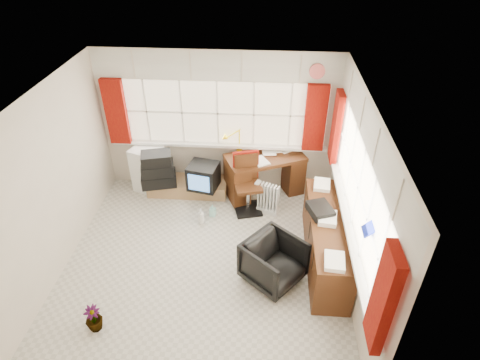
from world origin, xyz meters
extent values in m
plane|color=beige|center=(0.00, 0.00, 0.00)|extent=(4.00, 4.00, 0.00)
plane|color=beige|center=(0.00, 2.00, 1.25)|extent=(4.00, 0.00, 4.00)
plane|color=beige|center=(0.00, -2.00, 1.25)|extent=(4.00, 0.00, 4.00)
plane|color=beige|center=(-2.00, 0.00, 1.25)|extent=(0.00, 4.00, 4.00)
plane|color=beige|center=(2.00, 0.00, 1.25)|extent=(0.00, 4.00, 4.00)
plane|color=white|center=(0.00, 0.00, 2.50)|extent=(4.00, 4.00, 0.00)
plane|color=beige|center=(0.00, 1.98, 1.45)|extent=(3.60, 0.00, 3.60)
cube|color=white|center=(0.00, 1.94, 0.87)|extent=(3.70, 0.12, 0.05)
cube|color=white|center=(-1.20, 1.97, 1.45)|extent=(0.03, 0.02, 1.10)
cube|color=white|center=(-0.60, 1.97, 1.45)|extent=(0.03, 0.02, 1.10)
cube|color=white|center=(0.00, 1.97, 1.45)|extent=(0.03, 0.02, 1.10)
cube|color=white|center=(0.60, 1.97, 1.45)|extent=(0.03, 0.02, 1.10)
cube|color=white|center=(1.20, 1.97, 1.45)|extent=(0.03, 0.02, 1.10)
plane|color=beige|center=(1.98, 0.00, 1.45)|extent=(0.00, 3.60, 3.60)
cube|color=white|center=(1.94, 0.00, 0.87)|extent=(0.12, 3.70, 0.05)
cube|color=white|center=(1.97, -1.20, 1.45)|extent=(0.02, 0.03, 1.10)
cube|color=white|center=(1.97, -0.60, 1.45)|extent=(0.02, 0.03, 1.10)
cube|color=white|center=(1.97, 0.00, 1.45)|extent=(0.02, 0.03, 1.10)
cube|color=white|center=(1.97, 0.60, 1.45)|extent=(0.02, 0.03, 1.10)
cube|color=white|center=(1.97, 1.20, 1.45)|extent=(0.02, 0.03, 1.10)
cube|color=maroon|center=(-1.70, 1.90, 1.46)|extent=(0.35, 0.10, 1.15)
cube|color=maroon|center=(1.60, 1.90, 1.46)|extent=(0.35, 0.10, 1.15)
cube|color=maroon|center=(1.90, 1.60, 1.46)|extent=(0.10, 0.35, 1.15)
cube|color=maroon|center=(1.90, -1.70, 1.46)|extent=(0.10, 0.35, 1.15)
cube|color=silver|center=(0.00, 1.96, 2.25)|extent=(3.95, 0.08, 0.48)
cube|color=silver|center=(1.96, 0.00, 2.25)|extent=(0.08, 3.95, 0.48)
cube|color=#4F2A12|center=(0.82, 1.80, 0.73)|extent=(1.48, 1.13, 0.06)
cube|color=#4F2A12|center=(0.35, 1.59, 0.35)|extent=(0.52, 0.66, 0.70)
cube|color=#4F2A12|center=(1.28, 2.01, 0.35)|extent=(0.52, 0.66, 0.70)
cube|color=white|center=(0.82, 1.80, 0.78)|extent=(0.33, 0.37, 0.02)
cube|color=white|center=(0.82, 1.80, 0.78)|extent=(0.33, 0.37, 0.02)
cube|color=white|center=(0.82, 1.80, 0.78)|extent=(0.33, 0.37, 0.02)
cube|color=white|center=(0.82, 1.80, 0.79)|extent=(0.33, 0.37, 0.02)
cylinder|color=#FBE80A|center=(0.36, 1.98, 0.77)|extent=(0.10, 0.10, 0.02)
cylinder|color=#FBE80A|center=(0.36, 1.98, 0.96)|extent=(0.02, 0.02, 0.38)
cone|color=#FBE80A|center=(0.36, 1.98, 1.11)|extent=(0.15, 0.12, 0.15)
cube|color=black|center=(0.56, 1.27, 0.02)|extent=(0.53, 0.53, 0.04)
cylinder|color=silver|center=(0.56, 1.27, 0.25)|extent=(0.06, 0.06, 0.50)
cube|color=#4F2A12|center=(0.56, 1.27, 0.50)|extent=(0.51, 0.50, 0.06)
cube|color=#4F2A12|center=(0.50, 1.47, 0.77)|extent=(0.38, 0.15, 0.48)
cube|color=maroon|center=(0.50, 1.47, 0.79)|extent=(0.42, 0.17, 0.50)
imported|color=black|center=(0.99, -0.23, 0.33)|extent=(1.00, 1.00, 0.66)
cube|color=white|center=(0.90, 1.26, 0.04)|extent=(0.40, 0.28, 0.07)
cube|color=white|center=(0.74, 1.32, 0.31)|extent=(0.06, 0.11, 0.48)
cube|color=white|center=(0.79, 1.30, 0.31)|extent=(0.06, 0.11, 0.48)
cube|color=white|center=(0.84, 1.28, 0.31)|extent=(0.06, 0.11, 0.48)
cube|color=white|center=(0.90, 1.26, 0.31)|extent=(0.06, 0.11, 0.48)
cube|color=white|center=(0.95, 1.23, 0.31)|extent=(0.06, 0.11, 0.48)
cube|color=white|center=(1.00, 1.21, 0.31)|extent=(0.06, 0.11, 0.48)
cube|color=white|center=(1.05, 1.19, 0.31)|extent=(0.06, 0.11, 0.48)
cube|color=#4F2A12|center=(1.73, 0.20, 0.38)|extent=(0.50, 2.00, 0.75)
cube|color=white|center=(1.70, -0.60, 0.80)|extent=(0.24, 0.32, 0.10)
cube|color=white|center=(1.70, 0.20, 0.80)|extent=(0.24, 0.32, 0.10)
cube|color=white|center=(1.70, 1.00, 0.80)|extent=(0.24, 0.32, 0.10)
cube|color=black|center=(1.61, 0.33, 0.81)|extent=(0.40, 0.45, 0.12)
cube|color=#A77B53|center=(-0.55, 1.72, 0.12)|extent=(1.40, 0.50, 0.25)
cube|color=black|center=(-0.23, 1.56, 0.47)|extent=(0.56, 0.53, 0.44)
cube|color=#508FE3|center=(-0.27, 1.33, 0.47)|extent=(0.37, 0.09, 0.30)
cube|color=black|center=(-1.02, 1.58, 0.36)|extent=(0.67, 0.51, 0.22)
cube|color=black|center=(-1.02, 1.58, 0.57)|extent=(0.62, 0.48, 0.21)
cube|color=black|center=(-1.02, 1.58, 0.77)|extent=(0.56, 0.45, 0.20)
cube|color=white|center=(-1.24, 1.80, 0.42)|extent=(0.64, 0.64, 0.84)
cube|color=silver|center=(-1.12, 1.49, 0.54)|extent=(0.03, 0.03, 0.44)
imported|color=silver|center=(-0.18, 0.89, 0.14)|extent=(0.11, 0.11, 0.28)
imported|color=#95DFD3|center=(-0.02, 1.08, 0.11)|extent=(0.11, 0.11, 0.21)
imported|color=black|center=(-1.18, -1.18, 0.18)|extent=(0.22, 0.22, 0.37)
camera|label=1|loc=(0.82, -4.08, 4.31)|focal=30.00mm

